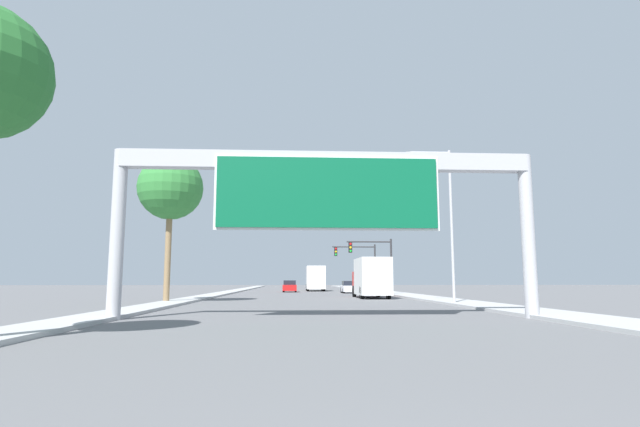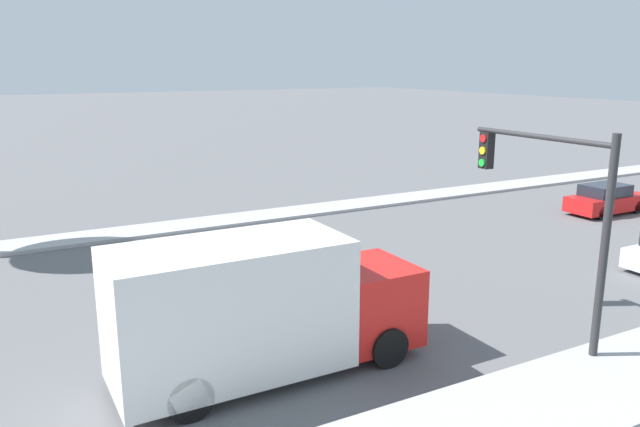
{
  "view_description": "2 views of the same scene",
  "coord_description": "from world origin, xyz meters",
  "views": [
    {
      "loc": [
        -1.35,
        -1.74,
        1.52
      ],
      "look_at": [
        0.0,
        23.33,
        4.86
      ],
      "focal_mm": 28.0,
      "sensor_mm": 36.0,
      "label": 1
    },
    {
      "loc": [
        17.71,
        35.28,
        7.15
      ],
      "look_at": [
        0.72,
        44.55,
        2.5
      ],
      "focal_mm": 35.0,
      "sensor_mm": 36.0,
      "label": 2
    }
  ],
  "objects": [
    {
      "name": "median_strip_left",
      "position": [
        -9.0,
        60.0,
        0.07
      ],
      "size": [
        2.0,
        120.0,
        0.15
      ],
      "color": "#ADADAD",
      "rests_on": "ground"
    },
    {
      "name": "truck_box_secondary",
      "position": [
        5.25,
        40.48,
        1.68
      ],
      "size": [
        2.45,
        7.4,
        3.32
      ],
      "color": "red",
      "rests_on": "ground"
    },
    {
      "name": "car_far_center",
      "position": [
        -1.75,
        61.89,
        0.69
      ],
      "size": [
        1.73,
        4.23,
        1.46
      ],
      "color": "red",
      "rests_on": "ground"
    },
    {
      "name": "traffic_light_near_intersection",
      "position": [
        6.97,
        48.0,
        3.83
      ],
      "size": [
        4.58,
        0.32,
        5.62
      ],
      "color": "#2D2D30",
      "rests_on": "ground"
    }
  ]
}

